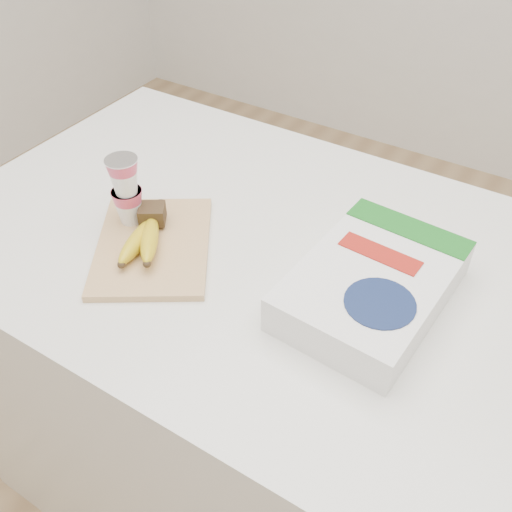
{
  "coord_description": "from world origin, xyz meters",
  "views": [
    {
      "loc": [
        0.45,
        -0.7,
        1.59
      ],
      "look_at": [
        0.06,
        -0.07,
        0.94
      ],
      "focal_mm": 40.0,
      "sensor_mm": 36.0,
      "label": 1
    }
  ],
  "objects_px": {
    "bananas": "(145,235)",
    "yogurt_stack": "(126,189)",
    "cereal_box": "(372,285)",
    "table": "(250,382)",
    "cutting_board": "(153,246)"
  },
  "relations": [
    {
      "from": "bananas",
      "to": "cereal_box",
      "type": "bearing_deg",
      "value": 13.39
    },
    {
      "from": "yogurt_stack",
      "to": "cereal_box",
      "type": "bearing_deg",
      "value": 7.27
    },
    {
      "from": "cutting_board",
      "to": "yogurt_stack",
      "type": "bearing_deg",
      "value": 126.19
    },
    {
      "from": "table",
      "to": "cereal_box",
      "type": "bearing_deg",
      "value": -6.47
    },
    {
      "from": "yogurt_stack",
      "to": "cereal_box",
      "type": "distance_m",
      "value": 0.48
    },
    {
      "from": "cutting_board",
      "to": "bananas",
      "type": "height_order",
      "value": "bananas"
    },
    {
      "from": "yogurt_stack",
      "to": "bananas",
      "type": "bearing_deg",
      "value": -28.19
    },
    {
      "from": "cutting_board",
      "to": "cereal_box",
      "type": "xyz_separation_m",
      "value": [
        0.39,
        0.09,
        0.03
      ]
    },
    {
      "from": "cutting_board",
      "to": "cereal_box",
      "type": "relative_size",
      "value": 0.82
    },
    {
      "from": "bananas",
      "to": "yogurt_stack",
      "type": "relative_size",
      "value": 1.24
    },
    {
      "from": "table",
      "to": "bananas",
      "type": "bearing_deg",
      "value": -138.61
    },
    {
      "from": "table",
      "to": "cutting_board",
      "type": "xyz_separation_m",
      "value": [
        -0.13,
        -0.12,
        0.46
      ]
    },
    {
      "from": "yogurt_stack",
      "to": "cereal_box",
      "type": "height_order",
      "value": "yogurt_stack"
    },
    {
      "from": "cereal_box",
      "to": "yogurt_stack",
      "type": "bearing_deg",
      "value": -168.85
    },
    {
      "from": "bananas",
      "to": "table",
      "type": "bearing_deg",
      "value": 41.39
    }
  ]
}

